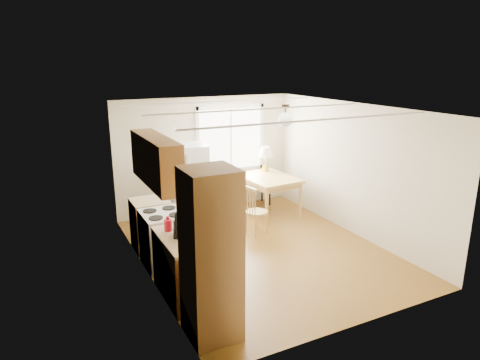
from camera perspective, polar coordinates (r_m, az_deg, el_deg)
room_shell at (r=7.25m, az=2.83°, el=-0.31°), size 4.60×5.60×2.62m
kitchen_run at (r=6.18m, az=-8.39°, el=-7.37°), size 0.65×3.40×2.20m
window_unit at (r=9.59m, az=-1.26°, el=5.50°), size 1.64×0.05×1.51m
pendant_light at (r=7.74m, az=6.04°, el=8.11°), size 0.26×0.26×0.40m
refrigerator at (r=8.65m, az=-6.77°, el=-0.66°), size 0.75×0.75×1.65m
bench at (r=9.70m, az=0.70°, el=-0.52°), size 1.32×0.51×0.60m
dining_table at (r=9.24m, az=3.74°, el=-0.17°), size 1.09×1.40×0.83m
chair at (r=8.15m, az=1.77°, el=-3.70°), size 0.44×0.43×0.95m
table_lamp at (r=9.58m, az=3.44°, el=3.54°), size 0.32×0.32×0.56m
coffee_maker at (r=5.95m, az=-7.97°, el=-6.24°), size 0.25×0.29×0.37m
kettle at (r=6.19m, az=-9.57°, el=-5.90°), size 0.12×0.12×0.22m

